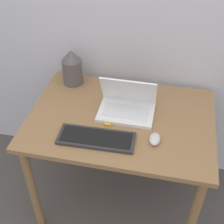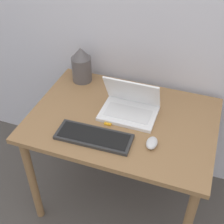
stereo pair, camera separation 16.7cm
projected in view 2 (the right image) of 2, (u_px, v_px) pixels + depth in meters
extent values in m
cube|color=silver|center=(148.00, 6.00, 1.80)|extent=(6.00, 0.05, 2.50)
cube|color=olive|center=(123.00, 120.00, 1.80)|extent=(1.06, 0.75, 0.03)
cylinder|color=olive|center=(32.00, 181.00, 1.93)|extent=(0.05, 0.05, 0.73)
cylinder|color=olive|center=(76.00, 117.00, 2.40)|extent=(0.05, 0.05, 0.73)
cylinder|color=olive|center=(201.00, 147.00, 2.15)|extent=(0.05, 0.05, 0.73)
cube|color=white|center=(129.00, 113.00, 1.80)|extent=(0.32, 0.23, 0.02)
cube|color=silver|center=(128.00, 113.00, 1.79)|extent=(0.26, 0.13, 0.00)
cube|color=white|center=(132.00, 92.00, 1.78)|extent=(0.32, 0.11, 0.21)
cube|color=black|center=(133.00, 91.00, 1.78)|extent=(0.28, 0.09, 0.17)
cube|color=#2D2D2D|center=(94.00, 137.00, 1.66)|extent=(0.41, 0.16, 0.02)
cube|color=black|center=(94.00, 135.00, 1.65)|extent=(0.38, 0.13, 0.00)
ellipsoid|color=silver|center=(152.00, 143.00, 1.61)|extent=(0.06, 0.09, 0.04)
cylinder|color=#514C4C|center=(82.00, 69.00, 2.03)|extent=(0.13, 0.13, 0.17)
cone|color=#514C4C|center=(81.00, 53.00, 1.96)|extent=(0.12, 0.12, 0.07)
cube|color=orange|center=(109.00, 122.00, 1.75)|extent=(0.04, 0.05, 0.01)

